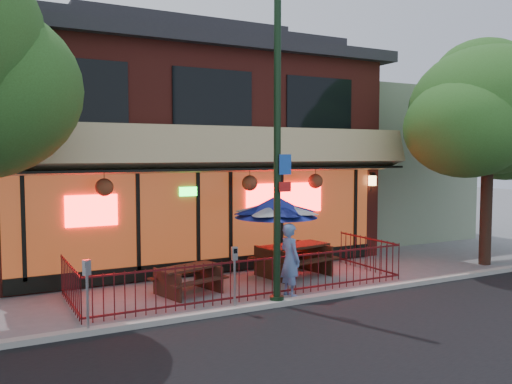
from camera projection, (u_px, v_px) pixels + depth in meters
ground at (268, 300)px, 12.69m from camera, size 80.00×80.00×0.00m
curb at (279, 303)px, 12.25m from camera, size 80.00×0.25×0.12m
restaurant_building at (168, 134)px, 18.67m from camera, size 12.96×9.49×8.05m
neighbor_building at (363, 164)px, 23.47m from camera, size 6.00×7.00×6.00m
patio_fence at (258, 270)px, 13.09m from camera, size 8.44×2.62×1.00m
street_light at (277, 167)px, 12.12m from camera, size 0.43×0.32×7.00m
street_tree_right at (488, 104)px, 16.61m from camera, size 4.80×4.80×7.02m
picnic_table_left at (188, 276)px, 13.29m from camera, size 1.85×1.59×0.68m
picnic_table_right at (293, 255)px, 15.25m from camera, size 2.29×1.89×0.88m
patio_umbrella at (276, 207)px, 13.88m from camera, size 2.13×2.13×2.44m
pedestrian at (290, 260)px, 13.02m from camera, size 0.48×0.68×1.77m
parking_meter_near at (235, 268)px, 11.77m from camera, size 0.14×0.12×1.42m
parking_meter_far at (87, 284)px, 10.24m from camera, size 0.16×0.15×1.44m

